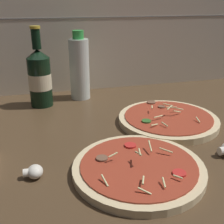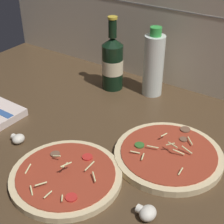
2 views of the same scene
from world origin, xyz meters
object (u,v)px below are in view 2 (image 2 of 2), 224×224
at_px(pizza_near, 66,176).
at_px(pizza_far, 168,155).
at_px(beer_bottle, 113,62).
at_px(mushroom_right, 18,139).
at_px(mushroom_left, 147,213).
at_px(oil_bottle, 154,64).

distance_m(pizza_near, pizza_far, 0.28).
bearing_deg(beer_bottle, mushroom_right, -94.25).
bearing_deg(pizza_far, beer_bottle, 144.65).
xyz_separation_m(beer_bottle, mushroom_left, (0.40, -0.46, -0.08)).
xyz_separation_m(pizza_near, pizza_far, (0.17, 0.22, 0.00)).
relative_size(pizza_near, oil_bottle, 1.15).
height_order(pizza_far, mushroom_left, pizza_far).
distance_m(pizza_near, mushroom_left, 0.22).
distance_m(beer_bottle, mushroom_left, 0.61).
bearing_deg(pizza_far, mushroom_right, -154.92).
bearing_deg(mushroom_right, pizza_far, 25.08).
xyz_separation_m(pizza_near, mushroom_right, (-0.21, 0.04, 0.00)).
height_order(pizza_far, oil_bottle, oil_bottle).
bearing_deg(oil_bottle, pizza_near, -85.52).
bearing_deg(mushroom_left, pizza_far, 104.05).
bearing_deg(oil_bottle, beer_bottle, -163.02).
height_order(beer_bottle, mushroom_right, beer_bottle).
bearing_deg(pizza_near, mushroom_right, 170.04).
height_order(pizza_far, beer_bottle, beer_bottle).
xyz_separation_m(pizza_near, oil_bottle, (-0.04, 0.51, 0.10)).
distance_m(pizza_far, mushroom_left, 0.21).
bearing_deg(beer_bottle, oil_bottle, 16.98).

